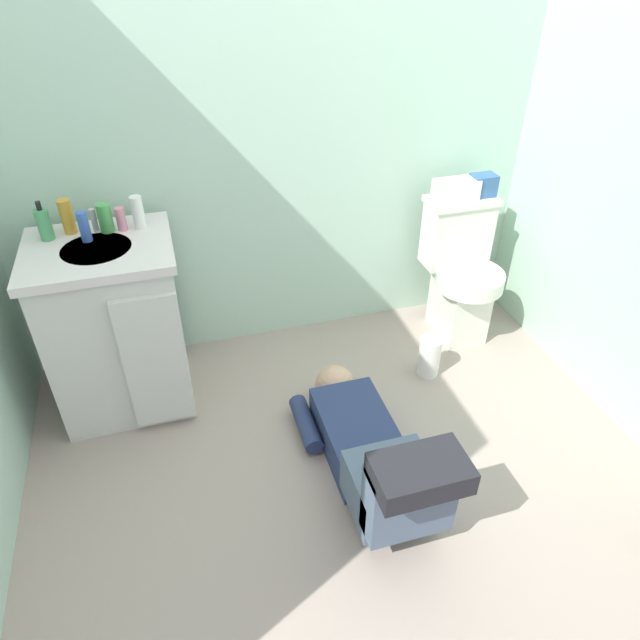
% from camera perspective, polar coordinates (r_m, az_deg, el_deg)
% --- Properties ---
extents(ground_plane, '(3.09, 3.02, 0.04)m').
position_cam_1_polar(ground_plane, '(2.55, 2.15, -14.20)').
color(ground_plane, gray).
extents(wall_back, '(2.75, 0.08, 2.40)m').
position_cam_1_polar(wall_back, '(2.76, -4.54, 20.19)').
color(wall_back, '#AED1BA').
rests_on(wall_back, ground_plane).
extents(toilet, '(0.36, 0.46, 0.75)m').
position_cam_1_polar(toilet, '(3.14, 13.80, 4.68)').
color(toilet, silver).
rests_on(toilet, ground_plane).
extents(vanity_cabinet, '(0.60, 0.53, 0.82)m').
position_cam_1_polar(vanity_cabinet, '(2.71, -19.56, -0.60)').
color(vanity_cabinet, silver).
rests_on(vanity_cabinet, ground_plane).
extents(faucet, '(0.02, 0.02, 0.10)m').
position_cam_1_polar(faucet, '(2.62, -21.59, 9.23)').
color(faucet, silver).
rests_on(faucet, vanity_cabinet).
extents(person_plumber, '(0.39, 1.06, 0.52)m').
position_cam_1_polar(person_plumber, '(2.34, 5.29, -13.06)').
color(person_plumber, navy).
rests_on(person_plumber, ground_plane).
extents(tissue_box, '(0.22, 0.11, 0.10)m').
position_cam_1_polar(tissue_box, '(3.00, 13.39, 12.54)').
color(tissue_box, silver).
rests_on(tissue_box, toilet).
extents(toiletry_bag, '(0.12, 0.09, 0.11)m').
position_cam_1_polar(toiletry_bag, '(3.07, 15.92, 12.79)').
color(toiletry_bag, '#33598C').
rests_on(toiletry_bag, toilet).
extents(soap_dispenser, '(0.06, 0.06, 0.17)m').
position_cam_1_polar(soap_dispenser, '(2.62, -25.79, 8.61)').
color(soap_dispenser, '#4A9D63').
rests_on(soap_dispenser, vanity_cabinet).
extents(bottle_amber, '(0.05, 0.05, 0.15)m').
position_cam_1_polar(bottle_amber, '(2.63, -23.89, 9.40)').
color(bottle_amber, gold).
rests_on(bottle_amber, vanity_cabinet).
extents(bottle_blue, '(0.04, 0.04, 0.13)m').
position_cam_1_polar(bottle_blue, '(2.54, -22.45, 8.59)').
color(bottle_blue, '#385EB5').
rests_on(bottle_blue, vanity_cabinet).
extents(bottle_green, '(0.06, 0.06, 0.12)m').
position_cam_1_polar(bottle_green, '(2.59, -20.62, 9.50)').
color(bottle_green, '#49A450').
rests_on(bottle_green, vanity_cabinet).
extents(bottle_pink, '(0.04, 0.04, 0.10)m').
position_cam_1_polar(bottle_pink, '(2.59, -19.22, 9.49)').
color(bottle_pink, pink).
rests_on(bottle_pink, vanity_cabinet).
extents(bottle_white, '(0.05, 0.05, 0.14)m').
position_cam_1_polar(bottle_white, '(2.58, -17.69, 10.18)').
color(bottle_white, white).
rests_on(bottle_white, vanity_cabinet).
extents(paper_towel_roll, '(0.11, 0.11, 0.21)m').
position_cam_1_polar(paper_towel_roll, '(2.93, 10.84, -3.60)').
color(paper_towel_roll, white).
rests_on(paper_towel_roll, ground_plane).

